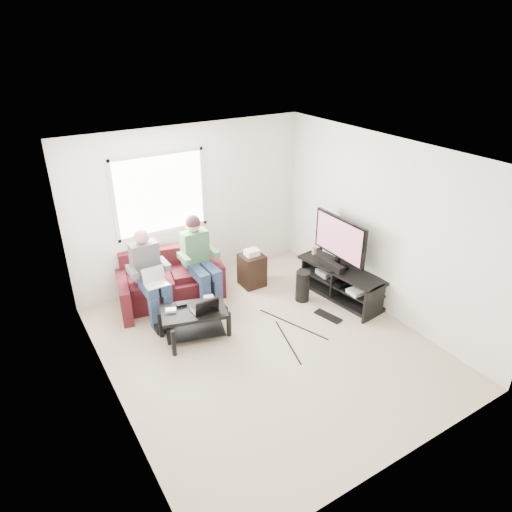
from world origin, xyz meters
The scene contains 26 objects.
floor centered at (0.00, 0.00, 0.00)m, with size 4.50×4.50×0.00m, color #C2AE97.
ceiling centered at (0.00, 0.00, 2.60)m, with size 4.50×4.50×0.00m, color white.
wall_back centered at (0.00, 2.25, 1.30)m, with size 4.50×4.50×0.00m, color white.
wall_front centered at (0.00, -2.25, 1.30)m, with size 4.50×4.50×0.00m, color white.
wall_left centered at (-2.00, 0.00, 1.30)m, with size 4.50×4.50×0.00m, color white.
wall_right centered at (2.00, 0.00, 1.30)m, with size 4.50×4.50×0.00m, color white.
window centered at (-0.50, 2.23, 1.60)m, with size 1.48×0.04×1.28m.
sofa centered at (-0.62, 1.82, 0.30)m, with size 1.83×1.05×0.78m.
person_left centered at (-1.02, 1.54, 0.72)m, with size 0.40×0.70×1.32m.
person_right centered at (-0.22, 1.56, 0.78)m, with size 0.40×0.71×1.36m.
laptop_silver centered at (-1.02, 1.29, 0.69)m, with size 0.32×0.22×0.24m, color silver, non-canonical shape.
coffee_table centered at (-0.73, 0.69, 0.32)m, with size 0.99×0.76×0.44m.
laptop_black centered at (-0.61, 0.61, 0.56)m, with size 0.34×0.24×0.24m, color black, non-canonical shape.
controller_a centered at (-1.01, 0.81, 0.46)m, with size 0.14×0.09×0.04m, color silver.
controller_b centered at (-0.83, 0.87, 0.46)m, with size 0.14×0.09×0.04m, color black.
controller_c centered at (-0.43, 0.84, 0.46)m, with size 0.14×0.09×0.04m, color gray.
tv_stand centered at (1.70, 0.45, 0.23)m, with size 0.66×1.58×0.51m.
tv centered at (1.70, 0.55, 0.97)m, with size 0.12×1.10×0.81m.
soundbar centered at (1.58, 0.55, 0.56)m, with size 0.12×0.50×0.10m, color black.
drink_cup centered at (1.65, 1.08, 0.57)m, with size 0.08×0.08×0.12m, color #AD7E4A.
console_white centered at (1.70, 0.05, 0.30)m, with size 0.30×0.22×0.06m, color silver.
console_grey centered at (1.70, 0.75, 0.31)m, with size 0.34×0.26×0.08m, color gray.
console_black centered at (1.70, 0.40, 0.30)m, with size 0.38×0.30×0.07m, color black.
subwoofer centered at (1.12, 0.68, 0.25)m, with size 0.22×0.22×0.50m, color black.
keyboard_floor centered at (1.16, 0.08, 0.01)m, with size 0.14×0.43×0.02m, color black.
end_table centered at (0.69, 1.50, 0.29)m, with size 0.37×0.37×0.65m.
Camera 1 is at (-2.73, -4.20, 3.88)m, focal length 32.00 mm.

